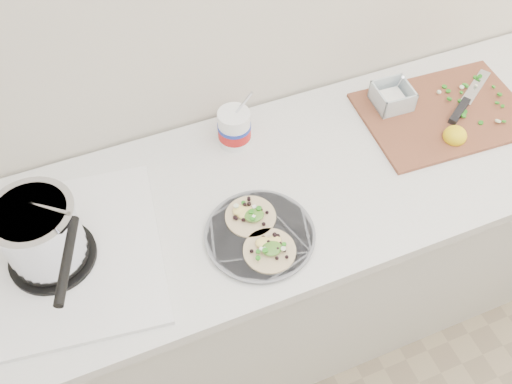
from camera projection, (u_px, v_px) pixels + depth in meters
name	position (u px, v px, depth m)	size (l,w,h in m)	color
counter	(283.00, 259.00, 1.99)	(2.44, 0.66, 0.90)	silver
stove	(46.00, 243.00, 1.40)	(0.61, 0.57, 0.26)	silver
taco_plate	(260.00, 233.00, 1.50)	(0.30, 0.30, 0.04)	slate
tub	(235.00, 126.00, 1.67)	(0.10, 0.10, 0.22)	white
cutboard	(440.00, 108.00, 1.79)	(0.53, 0.38, 0.08)	brown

